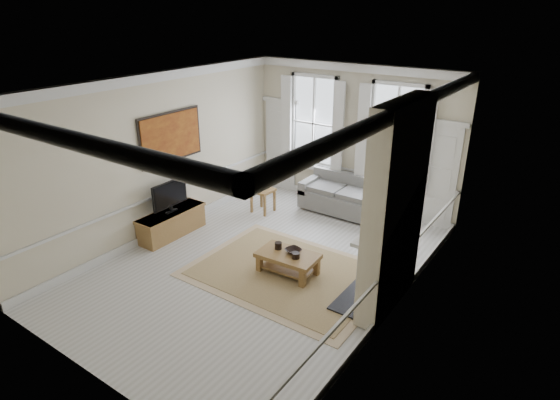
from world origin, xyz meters
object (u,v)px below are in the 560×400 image
Objects in this scene: tv_stand at (172,223)px; coffee_table at (288,258)px; sofa at (343,197)px; side_table at (263,193)px.

coffee_table is at bearing 2.41° from tv_stand.
sofa is 4.02m from tv_stand.
side_table reaches higher than coffee_table.
coffee_table is 2.92m from tv_stand.
tv_stand reaches higher than coffee_table.
coffee_table is at bearing -43.97° from side_table.
side_table is at bearing -144.46° from sofa.
sofa is 1.25× the size of tv_stand.
coffee_table is 0.74× the size of tv_stand.
side_table is 0.51× the size of coffee_table.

